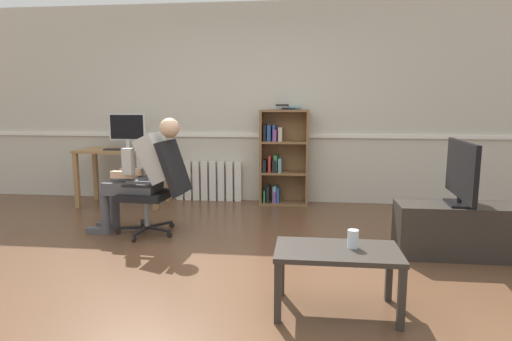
{
  "coord_description": "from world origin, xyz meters",
  "views": [
    {
      "loc": [
        0.63,
        -3.3,
        1.35
      ],
      "look_at": [
        0.15,
        0.85,
        0.7
      ],
      "focal_mm": 30.12,
      "sensor_mm": 36.0,
      "label": 1
    }
  ],
  "objects_px": {
    "person_seated": "(143,172)",
    "tv_stand": "(457,231)",
    "computer_desk": "(123,158)",
    "computer_mouse": "(138,149)",
    "drinking_glass": "(353,239)",
    "bookshelf": "(281,157)",
    "radiator": "(209,181)",
    "imac_monitor": "(127,128)",
    "tv_screen": "(461,172)",
    "keyboard": "(120,149)",
    "office_chair": "(158,185)",
    "coffee_table": "(337,258)"
  },
  "relations": [
    {
      "from": "person_seated",
      "to": "tv_stand",
      "type": "xyz_separation_m",
      "value": [
        3.02,
        -0.35,
        -0.41
      ]
    },
    {
      "from": "computer_desk",
      "to": "tv_stand",
      "type": "bearing_deg",
      "value": -22.79
    },
    {
      "from": "computer_mouse",
      "to": "drinking_glass",
      "type": "xyz_separation_m",
      "value": [
        2.48,
        -2.6,
        -0.29
      ]
    },
    {
      "from": "computer_mouse",
      "to": "bookshelf",
      "type": "distance_m",
      "value": 1.89
    },
    {
      "from": "computer_mouse",
      "to": "radiator",
      "type": "height_order",
      "value": "computer_mouse"
    },
    {
      "from": "imac_monitor",
      "to": "radiator",
      "type": "relative_size",
      "value": 0.53
    },
    {
      "from": "bookshelf",
      "to": "radiator",
      "type": "relative_size",
      "value": 1.45
    },
    {
      "from": "bookshelf",
      "to": "tv_screen",
      "type": "relative_size",
      "value": 1.57
    },
    {
      "from": "bookshelf",
      "to": "tv_screen",
      "type": "distance_m",
      "value": 2.52
    },
    {
      "from": "computer_desk",
      "to": "radiator",
      "type": "distance_m",
      "value": 1.2
    },
    {
      "from": "imac_monitor",
      "to": "keyboard",
      "type": "distance_m",
      "value": 0.34
    },
    {
      "from": "tv_stand",
      "to": "drinking_glass",
      "type": "xyz_separation_m",
      "value": [
        -1.04,
        -1.13,
        0.25
      ]
    },
    {
      "from": "computer_mouse",
      "to": "tv_screen",
      "type": "height_order",
      "value": "tv_screen"
    },
    {
      "from": "imac_monitor",
      "to": "drinking_glass",
      "type": "height_order",
      "value": "imac_monitor"
    },
    {
      "from": "keyboard",
      "to": "office_chair",
      "type": "distance_m",
      "value": 1.45
    },
    {
      "from": "computer_mouse",
      "to": "coffee_table",
      "type": "xyz_separation_m",
      "value": [
        2.38,
        -2.64,
        -0.41
      ]
    },
    {
      "from": "keyboard",
      "to": "tv_screen",
      "type": "bearing_deg",
      "value": -21.09
    },
    {
      "from": "bookshelf",
      "to": "drinking_glass",
      "type": "relative_size",
      "value": 11.32
    },
    {
      "from": "office_chair",
      "to": "coffee_table",
      "type": "height_order",
      "value": "office_chair"
    },
    {
      "from": "radiator",
      "to": "tv_screen",
      "type": "distance_m",
      "value": 3.38
    },
    {
      "from": "tv_screen",
      "to": "tv_stand",
      "type": "bearing_deg",
      "value": 90.0
    },
    {
      "from": "person_seated",
      "to": "tv_screen",
      "type": "xyz_separation_m",
      "value": [
        3.02,
        -0.35,
        0.12
      ]
    },
    {
      "from": "keyboard",
      "to": "radiator",
      "type": "xyz_separation_m",
      "value": [
        1.05,
        0.53,
        -0.49
      ]
    },
    {
      "from": "imac_monitor",
      "to": "person_seated",
      "type": "height_order",
      "value": "imac_monitor"
    },
    {
      "from": "coffee_table",
      "to": "person_seated",
      "type": "bearing_deg",
      "value": 141.07
    },
    {
      "from": "person_seated",
      "to": "bookshelf",
      "type": "bearing_deg",
      "value": 143.06
    },
    {
      "from": "tv_stand",
      "to": "tv_screen",
      "type": "xyz_separation_m",
      "value": [
        0.0,
        -0.0,
        0.53
      ]
    },
    {
      "from": "imac_monitor",
      "to": "drinking_glass",
      "type": "distance_m",
      "value": 3.92
    },
    {
      "from": "radiator",
      "to": "keyboard",
      "type": "bearing_deg",
      "value": -153.29
    },
    {
      "from": "computer_desk",
      "to": "keyboard",
      "type": "xyz_separation_m",
      "value": [
        0.03,
        -0.14,
        0.13
      ]
    },
    {
      "from": "tv_stand",
      "to": "coffee_table",
      "type": "height_order",
      "value": "tv_stand"
    },
    {
      "from": "computer_mouse",
      "to": "drinking_glass",
      "type": "bearing_deg",
      "value": -46.38
    },
    {
      "from": "imac_monitor",
      "to": "coffee_table",
      "type": "height_order",
      "value": "imac_monitor"
    },
    {
      "from": "office_chair",
      "to": "tv_screen",
      "type": "bearing_deg",
      "value": 87.62
    },
    {
      "from": "computer_mouse",
      "to": "office_chair",
      "type": "bearing_deg",
      "value": -59.68
    },
    {
      "from": "computer_mouse",
      "to": "person_seated",
      "type": "xyz_separation_m",
      "value": [
        0.49,
        -1.12,
        -0.12
      ]
    },
    {
      "from": "bookshelf",
      "to": "person_seated",
      "type": "height_order",
      "value": "bookshelf"
    },
    {
      "from": "person_seated",
      "to": "coffee_table",
      "type": "relative_size",
      "value": 1.51
    },
    {
      "from": "tv_stand",
      "to": "keyboard",
      "type": "bearing_deg",
      "value": 158.9
    },
    {
      "from": "computer_mouse",
      "to": "radiator",
      "type": "bearing_deg",
      "value": 32.08
    },
    {
      "from": "imac_monitor",
      "to": "keyboard",
      "type": "xyz_separation_m",
      "value": [
        -0.02,
        -0.22,
        -0.26
      ]
    },
    {
      "from": "imac_monitor",
      "to": "computer_mouse",
      "type": "relative_size",
      "value": 4.98
    },
    {
      "from": "imac_monitor",
      "to": "office_chair",
      "type": "relative_size",
      "value": 0.5
    },
    {
      "from": "tv_screen",
      "to": "coffee_table",
      "type": "relative_size",
      "value": 1.07
    },
    {
      "from": "computer_mouse",
      "to": "coffee_table",
      "type": "height_order",
      "value": "computer_mouse"
    },
    {
      "from": "computer_mouse",
      "to": "radiator",
      "type": "relative_size",
      "value": 0.11
    },
    {
      "from": "computer_desk",
      "to": "office_chair",
      "type": "xyz_separation_m",
      "value": [
        0.93,
        -1.25,
        -0.11
      ]
    },
    {
      "from": "computer_desk",
      "to": "bookshelf",
      "type": "bearing_deg",
      "value": 7.91
    },
    {
      "from": "tv_stand",
      "to": "computer_mouse",
      "type": "bearing_deg",
      "value": 157.32
    },
    {
      "from": "keyboard",
      "to": "tv_stand",
      "type": "relative_size",
      "value": 0.38
    }
  ]
}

